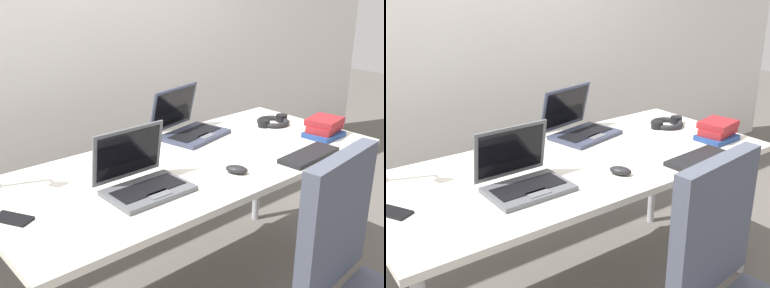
% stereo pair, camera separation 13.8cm
% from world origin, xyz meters
% --- Properties ---
extents(wall_back, '(6.00, 0.13, 2.60)m').
position_xyz_m(wall_back, '(-0.00, 1.10, 1.30)').
color(wall_back, silver).
rests_on(wall_back, ground_plane).
extents(desk, '(1.80, 0.80, 0.74)m').
position_xyz_m(desk, '(0.00, 0.00, 0.68)').
color(desk, silver).
rests_on(desk, ground_plane).
extents(laptop_far_corner, '(0.38, 0.35, 0.24)m').
position_xyz_m(laptop_far_corner, '(0.21, 0.28, 0.79)').
color(laptop_far_corner, '#33384C').
rests_on(laptop_far_corner, desk).
extents(laptop_near_lamp, '(0.32, 0.26, 0.23)m').
position_xyz_m(laptop_near_lamp, '(-0.34, -0.10, 0.79)').
color(laptop_near_lamp, '#515459').
rests_on(laptop_near_lamp, desk).
extents(external_keyboard, '(0.34, 0.14, 0.02)m').
position_xyz_m(external_keyboard, '(0.43, -0.31, 0.75)').
color(external_keyboard, black).
rests_on(external_keyboard, desk).
extents(computer_mouse, '(0.09, 0.11, 0.03)m').
position_xyz_m(computer_mouse, '(0.05, -0.22, 0.76)').
color(computer_mouse, black).
rests_on(computer_mouse, desk).
extents(cell_phone, '(0.12, 0.15, 0.01)m').
position_xyz_m(cell_phone, '(-0.80, -0.01, 0.74)').
color(cell_phone, black).
rests_on(cell_phone, desk).
extents(headphones, '(0.21, 0.18, 0.04)m').
position_xyz_m(headphones, '(0.69, 0.12, 0.76)').
color(headphones, black).
rests_on(headphones, desk).
extents(book_stack, '(0.22, 0.18, 0.09)m').
position_xyz_m(book_stack, '(0.73, -0.18, 0.79)').
color(book_stack, navy).
rests_on(book_stack, desk).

